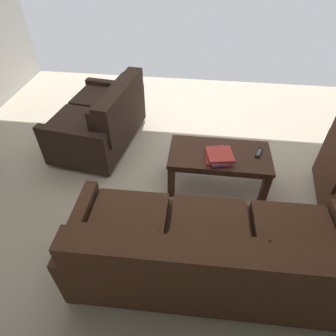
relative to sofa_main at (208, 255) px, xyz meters
The scene contains 6 objects.
ground_plane 1.27m from the sofa_main, 73.13° to the right, with size 5.80×5.17×0.01m, color beige.
sofa_main is the anchor object (origin of this frame).
loveseat_near 2.17m from the sofa_main, 52.35° to the right, with size 0.99×1.38×0.82m.
coffee_table 1.12m from the sofa_main, 94.64° to the right, with size 1.02×0.52×0.44m.
book_stack 1.03m from the sofa_main, 94.23° to the right, with size 0.29×0.33×0.07m.
tv_remote 1.26m from the sofa_main, 112.33° to the right, with size 0.09×0.17×0.02m.
Camera 1 is at (-0.20, 2.34, 2.25)m, focal length 30.62 mm.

